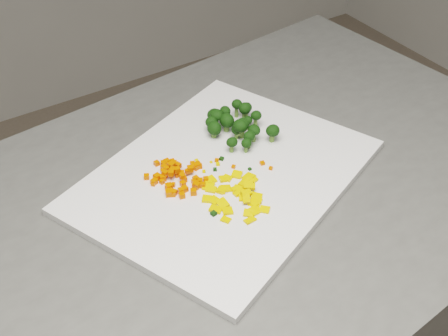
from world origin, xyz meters
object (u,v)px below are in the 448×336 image
cutting_board (224,176)px  broccoli_pile (242,120)px  pepper_pile (238,193)px  carrot_pile (177,170)px

cutting_board → broccoli_pile: size_ratio=3.75×
pepper_pile → broccoli_pile: (0.10, 0.13, 0.02)m
pepper_pile → cutting_board: bearing=77.3°
broccoli_pile → carrot_pile: bearing=-165.0°
pepper_pile → broccoli_pile: bearing=53.6°
carrot_pile → pepper_pile: (0.05, -0.09, -0.01)m
broccoli_pile → pepper_pile: bearing=-126.4°
carrot_pile → pepper_pile: size_ratio=0.86×
cutting_board → broccoli_pile: (0.08, 0.07, 0.03)m
carrot_pile → pepper_pile: 0.10m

